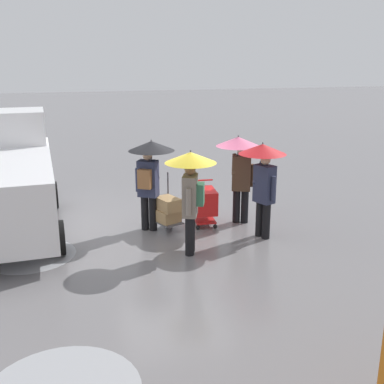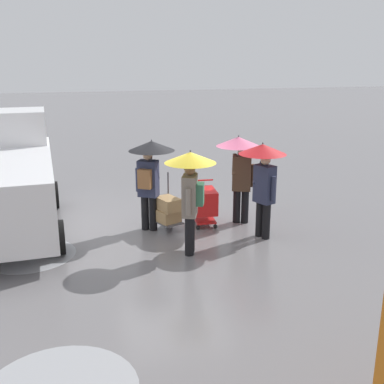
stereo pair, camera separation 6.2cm
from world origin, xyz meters
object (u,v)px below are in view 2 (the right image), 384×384
Objects in this scene: pedestrian_pink_side at (263,168)px; pedestrian_far_side at (240,159)px; shopping_cart_vendor at (204,202)px; pedestrian_black_side at (150,165)px; pedestrian_white_side at (191,179)px; cargo_van_parked_right at (8,180)px; hand_dolly_boxes at (168,210)px.

pedestrian_far_side is at bearing -81.39° from pedestrian_pink_side.
shopping_cart_vendor is 0.47× the size of pedestrian_black_side.
pedestrian_pink_side is 2.54m from pedestrian_black_side.
pedestrian_far_side is at bearing -136.82° from pedestrian_white_side.
hand_dolly_boxes is (-3.51, 1.06, -0.68)m from cargo_van_parked_right.
hand_dolly_boxes is 2.41m from pedestrian_pink_side.
shopping_cart_vendor is 1.79m from pedestrian_pink_side.
pedestrian_pink_side is (-1.02, 1.08, 1.02)m from shopping_cart_vendor.
pedestrian_pink_side is at bearing 155.08° from hand_dolly_boxes.
cargo_van_parked_right is 3.30m from pedestrian_black_side.
hand_dolly_boxes is 1.14m from pedestrian_black_side.
cargo_van_parked_right reaches higher than pedestrian_pink_side.
pedestrian_black_side and pedestrian_white_side have the same top height.
pedestrian_black_side is (2.32, -1.04, -0.01)m from pedestrian_pink_side.
shopping_cart_vendor is at bearing -169.73° from hand_dolly_boxes.
pedestrian_pink_side reaches higher than hand_dolly_boxes.
pedestrian_far_side is at bearing 177.59° from shopping_cart_vendor.
pedestrian_far_side is at bearing -175.75° from hand_dolly_boxes.
pedestrian_black_side is at bearing 0.04° from pedestrian_far_side.
cargo_van_parked_right is 5.33× the size of shopping_cart_vendor.
pedestrian_black_side and pedestrian_far_side have the same top height.
cargo_van_parked_right is at bearing -11.32° from shopping_cart_vendor.
shopping_cart_vendor is 0.95m from hand_dolly_boxes.
pedestrian_pink_side and pedestrian_black_side have the same top height.
shopping_cart_vendor is (-4.44, 0.89, -0.61)m from cargo_van_parked_right.
pedestrian_pink_side is at bearing 160.20° from cargo_van_parked_right.
cargo_van_parked_right is 2.52× the size of pedestrian_black_side.
pedestrian_pink_side is 1.00× the size of pedestrian_black_side.
cargo_van_parked_right reaches higher than hand_dolly_boxes.
pedestrian_white_side is (1.75, 0.46, -0.01)m from pedestrian_pink_side.
cargo_van_parked_right is 5.81m from pedestrian_pink_side.
cargo_van_parked_right is 4.44m from pedestrian_white_side.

